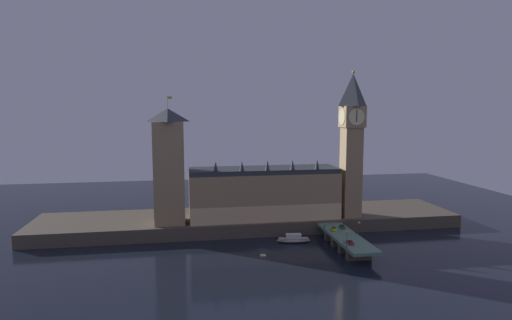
{
  "coord_description": "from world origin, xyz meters",
  "views": [
    {
      "loc": [
        -34.16,
        -181.16,
        62.2
      ],
      "look_at": [
        0.21,
        20.0,
        37.99
      ],
      "focal_mm": 30.0,
      "sensor_mm": 36.0,
      "label": 1
    }
  ],
  "objects": [
    {
      "name": "ground_plane",
      "position": [
        0.0,
        0.0,
        0.0
      ],
      "size": [
        400.0,
        400.0,
        0.0
      ],
      "primitive_type": "plane",
      "color": "black"
    },
    {
      "name": "embankment",
      "position": [
        0.0,
        39.0,
        3.31
      ],
      "size": [
        220.0,
        42.0,
        6.63
      ],
      "color": "#4C4438",
      "rests_on": "ground_plane"
    },
    {
      "name": "parliament_hall",
      "position": [
        6.27,
        31.71,
        19.46
      ],
      "size": [
        75.92,
        22.77,
        30.94
      ],
      "color": "#9E845B",
      "rests_on": "embankment"
    },
    {
      "name": "clock_tower",
      "position": [
        51.06,
        26.09,
        46.43
      ],
      "size": [
        11.34,
        11.45,
        75.08
      ],
      "color": "#9E845B",
      "rests_on": "embankment"
    },
    {
      "name": "victoria_tower",
      "position": [
        -41.2,
        28.77,
        34.77
      ],
      "size": [
        14.82,
        14.82,
        62.07
      ],
      "color": "#9E845B",
      "rests_on": "embankment"
    },
    {
      "name": "bridge",
      "position": [
        37.04,
        -5.0,
        3.92
      ],
      "size": [
        12.22,
        46.0,
        5.89
      ],
      "color": "slate",
      "rests_on": "ground_plane"
    },
    {
      "name": "car_northbound_lead",
      "position": [
        34.35,
        4.46,
        6.63
      ],
      "size": [
        2.1,
        3.9,
        1.58
      ],
      "color": "yellow",
      "rests_on": "bridge"
    },
    {
      "name": "car_northbound_trail",
      "position": [
        34.35,
        -15.83,
        6.52
      ],
      "size": [
        2.08,
        4.61,
        1.35
      ],
      "color": "red",
      "rests_on": "bridge"
    },
    {
      "name": "car_southbound_trail",
      "position": [
        39.72,
        7.45,
        6.61
      ],
      "size": [
        1.85,
        4.26,
        1.55
      ],
      "color": "#235633",
      "rests_on": "bridge"
    },
    {
      "name": "pedestrian_near_rail",
      "position": [
        31.66,
        -15.84,
        6.8
      ],
      "size": [
        0.38,
        0.38,
        1.73
      ],
      "color": "black",
      "rests_on": "bridge"
    },
    {
      "name": "pedestrian_mid_walk",
      "position": [
        42.41,
        -2.35,
        6.76
      ],
      "size": [
        0.38,
        0.38,
        1.66
      ],
      "color": "black",
      "rests_on": "bridge"
    },
    {
      "name": "pedestrian_far_rail",
      "position": [
        31.66,
        9.27,
        6.8
      ],
      "size": [
        0.38,
        0.38,
        1.72
      ],
      "color": "black",
      "rests_on": "bridge"
    },
    {
      "name": "street_lamp_near",
      "position": [
        31.26,
        -19.72,
        10.37
      ],
      "size": [
        1.34,
        0.6,
        7.18
      ],
      "color": "#2D3333",
      "rests_on": "bridge"
    },
    {
      "name": "street_lamp_mid",
      "position": [
        42.81,
        -5.0,
        9.89
      ],
      "size": [
        1.34,
        0.6,
        6.4
      ],
      "color": "#2D3333",
      "rests_on": "bridge"
    },
    {
      "name": "boat_upstream",
      "position": [
        16.04,
        7.96,
        1.52
      ],
      "size": [
        16.21,
        6.5,
        4.16
      ],
      "color": "#B2A893",
      "rests_on": "ground_plane"
    }
  ]
}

